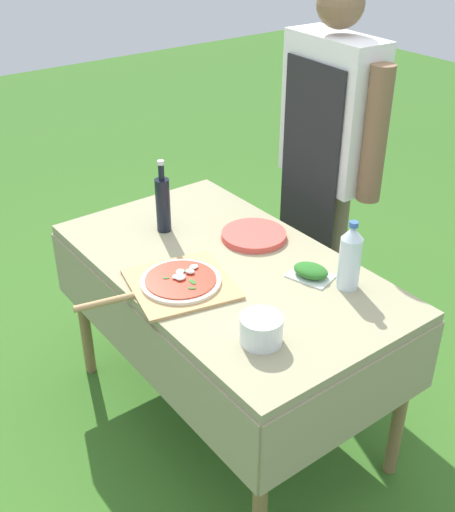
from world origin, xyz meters
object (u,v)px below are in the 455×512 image
prep_table (226,286)px  plate_stack (254,235)px  water_bottle (350,257)px  mixing_tub (261,329)px  herb_container (311,272)px  oil_bottle (163,203)px  person_cook (328,147)px  pizza_on_peel (178,283)px

prep_table → plate_stack: size_ratio=5.25×
water_bottle → mixing_tub: (0.06, -0.44, -0.08)m
herb_container → mixing_tub: bearing=-64.7°
oil_bottle → water_bottle: bearing=21.4°
person_cook → water_bottle: (0.60, -0.48, -0.10)m
pizza_on_peel → mixing_tub: bearing=18.0°
pizza_on_peel → water_bottle: size_ratio=2.26×
prep_table → herb_container: (0.25, 0.19, 0.12)m
prep_table → mixing_tub: size_ratio=10.16×
prep_table → mixing_tub: bearing=-23.6°
pizza_on_peel → oil_bottle: (-0.38, 0.18, 0.11)m
pizza_on_peel → herb_container: (0.24, 0.42, 0.01)m
water_bottle → oil_bottle: bearing=-158.6°
herb_container → oil_bottle: bearing=-159.5°
person_cook → pizza_on_peel: size_ratio=2.90×
prep_table → herb_container: bearing=37.3°
prep_table → herb_container: herb_container is taller
person_cook → herb_container: (0.48, -0.54, -0.20)m
water_bottle → mixing_tub: water_bottle is taller
person_cook → oil_bottle: size_ratio=5.53×
oil_bottle → herb_container: (0.62, 0.23, -0.10)m
prep_table → plate_stack: (-0.10, 0.21, 0.11)m
mixing_tub → herb_container: bearing=115.3°
water_bottle → herb_container: water_bottle is taller
person_cook → oil_bottle: 0.79m
oil_bottle → person_cook: bearing=79.6°
prep_table → pizza_on_peel: 0.25m
plate_stack → person_cook: bearing=104.2°
pizza_on_peel → water_bottle: bearing=65.8°
prep_table → water_bottle: (0.38, 0.25, 0.22)m
prep_table → water_bottle: water_bottle is taller
prep_table → plate_stack: plate_stack is taller
pizza_on_peel → mixing_tub: mixing_tub is taller
oil_bottle → plate_stack: size_ratio=1.16×
mixing_tub → person_cook: bearing=125.7°
oil_bottle → herb_container: 0.67m
herb_container → pizza_on_peel: bearing=-119.6°
prep_table → mixing_tub: (0.43, -0.19, 0.14)m
prep_table → person_cook: 0.83m
pizza_on_peel → mixing_tub: size_ratio=4.27×
prep_table → herb_container: size_ratio=7.66×
oil_bottle → prep_table: bearing=6.3°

